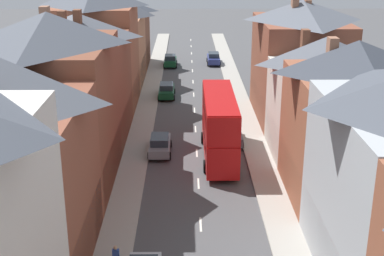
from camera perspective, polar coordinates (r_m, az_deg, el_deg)
name	(u,v)px	position (r m, az deg, el deg)	size (l,w,h in m)	color
pavement_left	(143,122)	(52.75, -5.21, 0.65)	(2.20, 104.00, 0.14)	#A8A399
pavement_right	(247,122)	(52.92, 5.87, 0.69)	(2.20, 104.00, 0.14)	#A8A399
centre_line_dashes	(196,129)	(50.72, 0.38, -0.12)	(0.14, 97.80, 0.01)	silver
terrace_row_left	(62,96)	(41.17, -13.71, 3.30)	(8.00, 78.74, 13.60)	#B2704C
terrace_row_right	(377,149)	(32.85, 19.10, -2.17)	(8.00, 57.69, 12.05)	beige
double_decker_bus_lead	(219,125)	(43.30, 2.92, 0.31)	(2.74, 10.80, 5.30)	#B70F0F
car_near_blue	(214,58)	(77.76, 2.31, 7.44)	(1.90, 4.41, 1.70)	navy
car_near_silver	(170,61)	(76.36, -2.33, 7.20)	(1.90, 4.24, 1.65)	#144728
car_parked_left_a	(167,90)	(60.96, -2.72, 4.05)	(1.90, 4.46, 1.66)	#144728
car_mid_black	(231,134)	(47.12, 4.23, -0.64)	(1.90, 4.30, 1.70)	#4C515B
car_parked_left_b	(160,144)	(44.83, -3.45, -1.75)	(1.90, 4.40, 1.60)	gray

